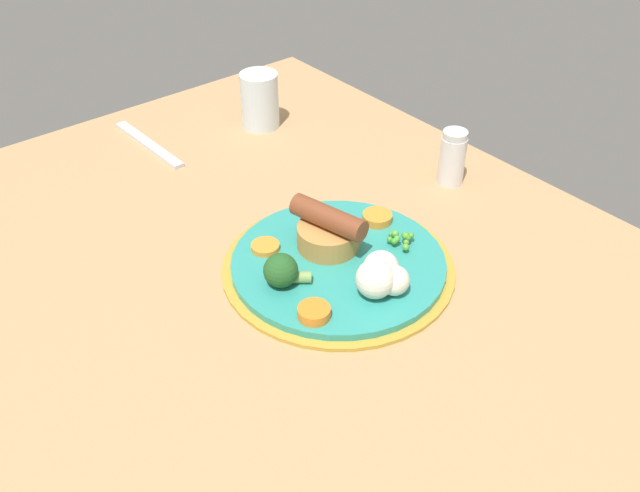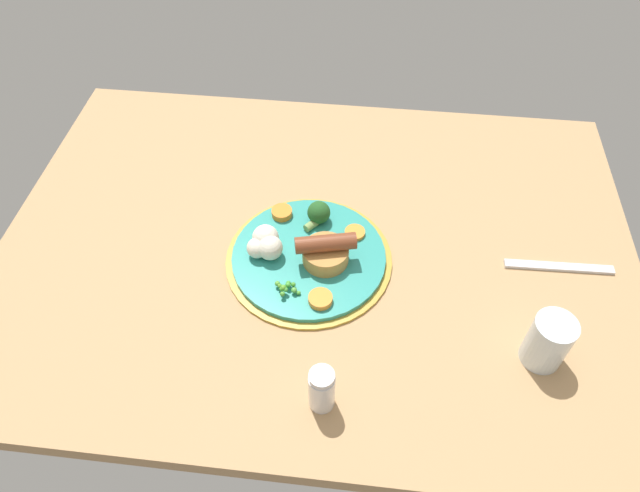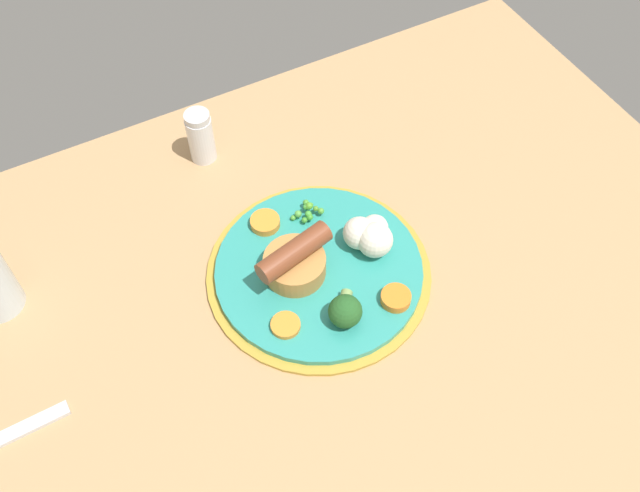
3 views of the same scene
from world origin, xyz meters
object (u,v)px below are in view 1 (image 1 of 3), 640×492
drinking_glass (260,100)px  salt_shaker (452,158)px  pea_pile (401,238)px  carrot_slice_0 (265,247)px  dinner_plate (338,265)px  sausage_pudding (328,231)px  fork (149,144)px  cauliflower_floret (381,275)px  carrot_slice_2 (314,312)px  broccoli_floret_near (280,269)px  carrot_slice_1 (377,218)px

drinking_glass → salt_shaker: (-31.39, -10.75, -0.43)cm
pea_pile → carrot_slice_0: pea_pile is taller
carrot_slice_0 → salt_shaker: 31.01cm
drinking_glass → dinner_plate: bearing=158.2°
carrot_slice_0 → drinking_glass: size_ratio=0.40×
sausage_pudding → drinking_glass: size_ratio=1.16×
fork → salt_shaker: bearing=-144.1°
dinner_plate → salt_shaker: bearing=-78.9°
sausage_pudding → cauliflower_floret: sausage_pudding is taller
carrot_slice_2 → fork: 48.11cm
pea_pile → broccoli_floret_near: bearing=76.6°
fork → salt_shaker: (-36.88, -28.28, 3.71)cm
carrot_slice_1 → carrot_slice_2: 19.81cm
salt_shaker → carrot_slice_1: bearing=97.0°
pea_pile → fork: size_ratio=0.24×
sausage_pudding → drinking_glass: drinking_glass is taller
sausage_pudding → broccoli_floret_near: (-1.74, 8.68, -0.43)cm
dinner_plate → carrot_slice_2: size_ratio=7.71×
carrot_slice_1 → carrot_slice_0: bearing=73.5°
broccoli_floret_near → fork: bearing=-57.3°
cauliflower_floret → drinking_glass: drinking_glass is taller
sausage_pudding → carrot_slice_0: bearing=-138.3°
carrot_slice_0 → carrot_slice_2: size_ratio=0.97×
pea_pile → cauliflower_floret: 9.13cm
carrot_slice_1 → carrot_slice_2: bearing=116.6°
pea_pile → carrot_slice_2: pea_pile is taller
carrot_slice_1 → drinking_glass: (33.38, -5.40, 2.50)cm
dinner_plate → cauliflower_floret: (-7.21, -0.11, 2.93)cm
broccoli_floret_near → cauliflower_floret: (-8.36, -7.98, 0.18)cm
sausage_pudding → carrot_slice_1: size_ratio=2.67×
carrot_slice_1 → sausage_pudding: bearing=90.6°
carrot_slice_0 → carrot_slice_1: 15.31cm
carrot_slice_1 → dinner_plate: bearing=108.1°
dinner_plate → carrot_slice_2: 10.49cm
carrot_slice_1 → salt_shaker: 16.41cm
fork → broccoli_floret_near: bearing=171.5°
broccoli_floret_near → carrot_slice_2: bearing=123.9°
cauliflower_floret → carrot_slice_2: (1.32, 8.67, -1.49)cm
sausage_pudding → fork: size_ratio=0.57×
sausage_pudding → fork: sausage_pudding is taller
carrot_slice_1 → carrot_slice_2: (-8.88, 17.71, 0.07)cm
broccoli_floret_near → salt_shaker: 33.41cm
sausage_pudding → carrot_slice_2: size_ratio=2.81×
pea_pile → salt_shaker: 19.04cm
dinner_plate → carrot_slice_1: carrot_slice_1 is taller
carrot_slice_0 → sausage_pudding: bearing=-125.1°
drinking_glass → pea_pile: bearing=170.3°
dinner_plate → carrot_slice_2: bearing=124.5°
carrot_slice_2 → carrot_slice_0: bearing=-12.9°
carrot_slice_0 → fork: (34.52, -2.55, -1.45)cm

